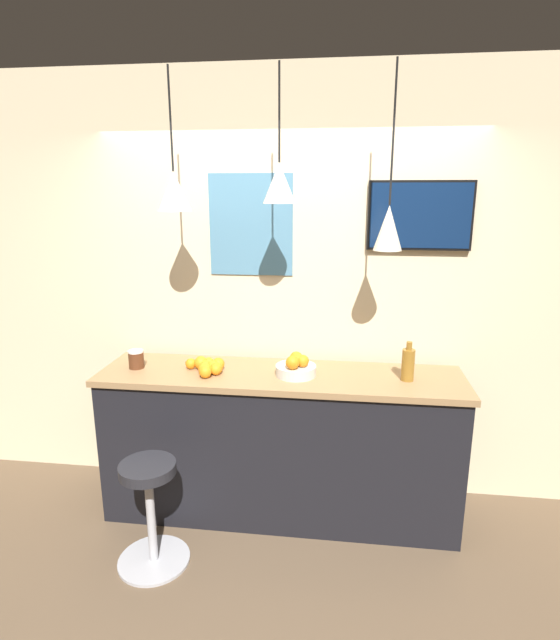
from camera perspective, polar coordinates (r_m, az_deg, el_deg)
name	(u,v)px	position (r m, az deg, el deg)	size (l,w,h in m)	color
ground_plane	(264,587)	(3.12, -1.83, -28.20)	(14.00, 14.00, 0.00)	brown
back_wall	(287,291)	(3.44, 0.84, 3.34)	(8.00, 0.06, 2.90)	beige
service_counter	(280,444)	(3.39, 0.00, -13.97)	(2.31, 0.58, 0.99)	black
bar_stool	(150,503)	(3.12, -14.64, -19.58)	(0.42, 0.42, 0.64)	#B7B7BC
fruit_bowl	(296,367)	(3.13, 1.87, -5.39)	(0.25, 0.25, 0.15)	beige
orange_pile	(208,366)	(3.22, -8.25, -5.27)	(0.26, 0.25, 0.09)	orange
juice_bottle	(408,364)	(3.14, 14.42, -4.90)	(0.08, 0.08, 0.25)	olive
spread_jar	(136,359)	(3.39, -16.11, -4.33)	(0.10, 0.10, 0.12)	#562D19
pendant_lamp_left	(174,191)	(3.09, -12.01, 14.22)	(0.21, 0.21, 0.80)	black
pendant_lamp_middle	(279,183)	(2.95, -0.08, 15.42)	(0.19, 0.19, 0.75)	black
pendant_lamp_right	(388,227)	(2.94, 12.29, 10.36)	(0.16, 0.16, 1.02)	black
mounted_tv	(420,216)	(3.34, 15.71, 11.41)	(0.65, 0.04, 0.43)	black
wall_poster	(251,225)	(3.38, -3.36, 10.77)	(0.56, 0.01, 0.67)	teal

